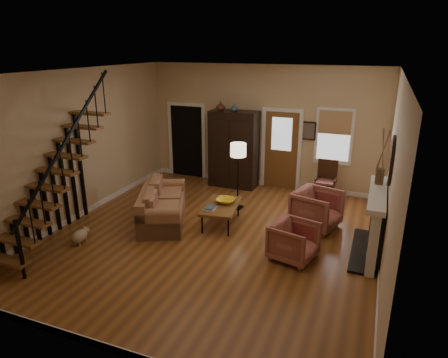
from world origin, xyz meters
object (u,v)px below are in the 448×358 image
at_px(armchair_left, 294,241).
at_px(side_chair, 326,181).
at_px(armchair_right, 317,209).
at_px(floor_lamp, 238,177).
at_px(armoire, 234,149).
at_px(sofa, 163,205).
at_px(coffee_table, 221,215).

bearing_deg(armchair_left, side_chair, 11.62).
xyz_separation_m(armchair_right, floor_lamp, (-1.94, 0.39, 0.39)).
distance_m(armoire, armchair_right, 3.29).
bearing_deg(sofa, armchair_right, -8.38).
distance_m(armchair_left, side_chair, 3.22).
bearing_deg(floor_lamp, armchair_right, -11.27).
bearing_deg(coffee_table, armchair_left, -26.26).
bearing_deg(floor_lamp, armchair_left, -46.92).
distance_m(sofa, armchair_right, 3.38).
bearing_deg(armchair_right, armoire, 69.62).
xyz_separation_m(armoire, armchair_left, (2.44, -3.42, -0.69)).
distance_m(coffee_table, side_chair, 3.02).
distance_m(armoire, floor_lamp, 1.68).
bearing_deg(coffee_table, armchair_right, 17.53).
distance_m(sofa, armchair_left, 3.15).
height_order(armoire, side_chair, armoire).
bearing_deg(armoire, armchair_left, -54.43).
height_order(armchair_left, floor_lamp, floor_lamp).
relative_size(sofa, coffee_table, 1.71).
bearing_deg(side_chair, sofa, -140.76).
bearing_deg(armchair_left, coffee_table, 77.26).
xyz_separation_m(armoire, sofa, (-0.65, -2.81, -0.67)).
relative_size(armchair_right, side_chair, 0.91).
bearing_deg(floor_lamp, armoire, 113.75).
height_order(armchair_left, side_chair, side_chair).
xyz_separation_m(sofa, floor_lamp, (1.32, 1.29, 0.42)).
distance_m(sofa, coffee_table, 1.33).
xyz_separation_m(armoire, armchair_right, (2.61, -1.91, -0.63)).
height_order(coffee_table, floor_lamp, floor_lamp).
bearing_deg(armchair_right, floor_lamp, 94.49).
bearing_deg(armoire, floor_lamp, -66.25).
xyz_separation_m(armoire, coffee_table, (0.64, -2.53, -0.82)).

